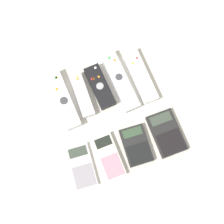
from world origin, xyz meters
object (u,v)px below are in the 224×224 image
calculator_1 (109,157)px  calculator_2 (136,145)px  calculator_0 (82,166)px  remote_3 (120,81)px  remote_4 (140,76)px  remote_2 (100,87)px  calculator_3 (166,133)px  remote_0 (63,100)px  remote_1 (82,95)px

calculator_1 → calculator_2: bearing=0.6°
calculator_0 → calculator_1: 0.09m
remote_3 → calculator_0: 0.31m
remote_3 → remote_4: 0.07m
remote_2 → calculator_2: remote_2 is taller
calculator_3 → calculator_0: bearing=-179.2°
calculator_0 → remote_0: bearing=90.4°
remote_3 → remote_2: bearing=173.2°
remote_1 → remote_4: 0.20m
remote_0 → remote_1: size_ratio=1.34×
calculator_2 → remote_3: bearing=86.0°
calculator_1 → calculator_3: same height
remote_0 → remote_1: (0.06, -0.01, -0.00)m
remote_1 → calculator_3: bearing=-44.6°
remote_0 → calculator_1: size_ratio=1.46×
remote_1 → remote_2: remote_1 is taller
remote_4 → calculator_3: remote_4 is taller
calculator_1 → calculator_3: size_ratio=0.99×
remote_4 → calculator_1: remote_4 is taller
remote_0 → remote_4: size_ratio=1.06×
remote_0 → calculator_2: size_ratio=1.63×
remote_3 → calculator_2: size_ratio=1.73×
calculator_0 → calculator_3: bearing=5.1°
remote_0 → remote_2: size_ratio=1.32×
calculator_2 → calculator_3: 0.11m
remote_1 → calculator_2: bearing=-63.2°
remote_0 → calculator_2: (0.17, -0.22, -0.00)m
remote_0 → calculator_1: remote_0 is taller
remote_1 → calculator_3: 0.30m
remote_3 → remote_4: bearing=-8.9°
calculator_3 → remote_2: bearing=123.3°
remote_0 → calculator_3: size_ratio=1.45×
remote_3 → calculator_1: size_ratio=1.54×
remote_3 → calculator_0: bearing=-136.8°
remote_3 → calculator_2: bearing=-100.6°
remote_1 → calculator_1: (0.01, -0.22, -0.00)m
remote_4 → calculator_1: bearing=-132.7°
remote_4 → calculator_2: bearing=-115.9°
calculator_0 → calculator_2: size_ratio=1.10×
remote_0 → remote_1: remote_0 is taller
calculator_2 → calculator_3: (0.11, 0.00, -0.00)m
calculator_2 → remote_2: bearing=103.9°
remote_3 → remote_4: (0.07, -0.01, -0.00)m
remote_1 → remote_2: 0.07m
remote_2 → remote_3: (0.07, -0.00, 0.00)m
remote_2 → calculator_3: (0.15, -0.22, -0.00)m
remote_3 → remote_0: bearing=176.1°
remote_4 → calculator_0: remote_4 is taller
remote_4 → calculator_3: 0.21m
remote_0 → calculator_0: size_ratio=1.48×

